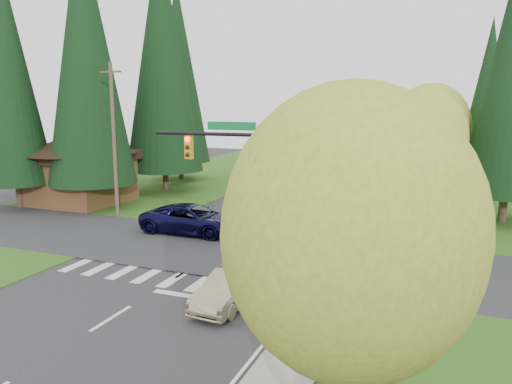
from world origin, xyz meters
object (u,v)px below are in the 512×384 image
Objects in this scene: suv_navy at (193,219)px; parked_car_b at (373,195)px; parked_car_e at (398,164)px; parked_car_a at (351,198)px; parked_car_c at (386,182)px; parked_car_d at (400,165)px; sedan_champagne at (231,288)px.

parked_car_b is at bearing -35.29° from suv_navy.
parked_car_a is at bearing -87.03° from parked_car_e.
suv_navy is 20.55m from parked_car_c.
parked_car_d is (8.54, 30.65, -0.06)m from suv_navy.
sedan_champagne is 10.78m from suv_navy.
parked_car_c is at bearing -84.22° from parked_car_d.
parked_car_b is at bearing 55.49° from parked_car_a.
parked_car_c is at bearing 89.62° from sedan_champagne.
parked_car_e is (0.95, 22.09, 0.02)m from parked_car_a.
parked_car_e is (8.09, 32.69, -0.15)m from suv_navy.
parked_car_a is (0.74, 19.27, -0.00)m from sedan_champagne.
parked_car_b reaches higher than parked_car_a.
parked_car_a is 0.90× the size of parked_car_c.
suv_navy is 33.67m from parked_car_e.
parked_car_e is at bearing 98.43° from parked_car_c.
parked_car_e is at bearing 91.75° from sedan_champagne.
suv_navy reaches higher than parked_car_e.
parked_car_d is (0.10, 18.31, 0.10)m from parked_car_b.
suv_navy is 1.28× the size of parked_car_b.
parked_car_e reaches higher than parked_car_a.
sedan_champagne is 39.38m from parked_car_d.
parked_car_d is at bearing 96.60° from parked_car_c.
parked_car_c is 0.96× the size of parked_car_d.
sedan_champagne is at bearing -144.53° from suv_navy.
parked_car_e is at bearing 93.99° from parked_car_b.
parked_car_b is (8.44, 12.34, -0.16)m from suv_navy.
sedan_champagne is 27.45m from parked_car_c.
parked_car_d reaches higher than sedan_champagne.
sedan_champagne is at bearing -89.99° from parked_car_a.
suv_navy is at bearing -121.76° from parked_car_a.
suv_navy is at bearing -99.78° from parked_car_d.
parked_car_b reaches higher than sedan_champagne.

